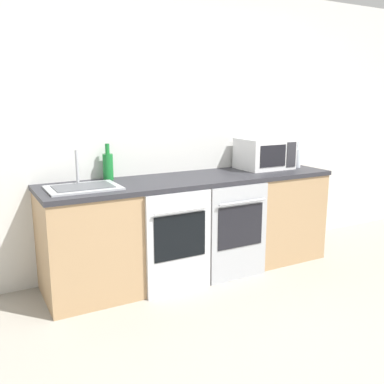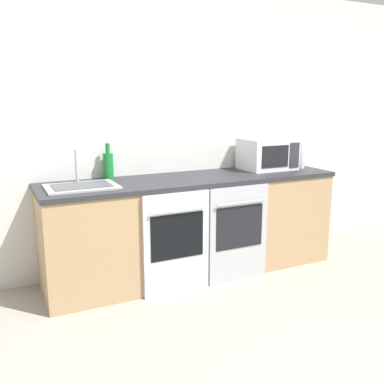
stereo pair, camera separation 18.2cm
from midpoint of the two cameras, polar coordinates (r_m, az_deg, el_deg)
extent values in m
plane|color=gray|center=(2.86, 18.00, -21.71)|extent=(16.00, 16.00, 0.00)
cube|color=silver|center=(4.07, -0.79, 8.47)|extent=(10.00, 0.06, 2.60)
cube|color=tan|center=(3.91, 1.48, -4.75)|extent=(2.66, 0.66, 0.85)
cube|color=#28282D|center=(3.80, 1.52, 1.68)|extent=(2.68, 0.68, 0.04)
cube|color=silver|center=(3.48, -0.56, -6.93)|extent=(0.57, 0.03, 0.85)
cube|color=black|center=(3.45, -0.43, -5.95)|extent=(0.46, 0.01, 0.37)
cylinder|color=silver|center=(3.37, -0.28, -2.47)|extent=(0.47, 0.02, 0.02)
cube|color=#A8AAAF|center=(3.76, 7.59, -5.59)|extent=(0.57, 0.03, 0.85)
cube|color=black|center=(3.72, 7.77, -4.67)|extent=(0.46, 0.01, 0.37)
cylinder|color=#A8AAAF|center=(3.65, 8.07, -1.43)|extent=(0.47, 0.02, 0.02)
cube|color=silver|center=(4.31, 11.19, 5.01)|extent=(0.50, 0.38, 0.30)
cube|color=black|center=(4.13, 12.30, 4.65)|extent=(0.30, 0.01, 0.21)
cube|color=#2D2D33|center=(4.27, 14.70, 4.77)|extent=(0.11, 0.01, 0.24)
cylinder|color=maroon|center=(4.53, 14.64, 4.27)|extent=(0.08, 0.08, 0.16)
cylinder|color=maroon|center=(4.52, 14.72, 5.64)|extent=(0.03, 0.03, 0.06)
cylinder|color=#19722D|center=(3.76, -9.74, 3.41)|extent=(0.09, 0.09, 0.22)
cylinder|color=#19722D|center=(3.74, -9.83, 5.76)|extent=(0.04, 0.04, 0.09)
cylinder|color=silver|center=(4.45, 15.50, 4.27)|extent=(0.07, 0.07, 0.19)
cylinder|color=silver|center=(4.44, 15.59, 5.93)|extent=(0.03, 0.03, 0.07)
cube|color=#A8AAAF|center=(3.44, -13.06, 0.69)|extent=(0.55, 0.40, 0.01)
cube|color=#4C4F54|center=(3.44, -13.07, 0.86)|extent=(0.44, 0.29, 0.01)
cylinder|color=#A8AAAF|center=(3.57, -13.74, 3.38)|extent=(0.02, 0.02, 0.27)
camera|label=1|loc=(0.09, -88.64, 0.30)|focal=40.00mm
camera|label=2|loc=(0.09, 91.36, -0.30)|focal=40.00mm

